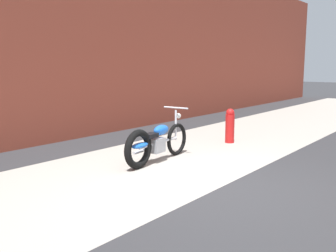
% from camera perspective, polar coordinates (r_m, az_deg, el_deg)
% --- Properties ---
extents(ground_plane, '(80.00, 80.00, 0.00)m').
position_cam_1_polar(ground_plane, '(6.01, 7.82, -9.18)').
color(ground_plane, '#2D2D30').
extents(sidewalk_slab, '(36.00, 3.50, 0.01)m').
position_cam_1_polar(sidewalk_slab, '(7.01, -4.65, -6.41)').
color(sidewalk_slab, '#9E998E').
rests_on(sidewalk_slab, ground).
extents(brick_building_wall, '(36.00, 0.50, 5.42)m').
position_cam_1_polar(brick_building_wall, '(9.50, -20.73, 13.58)').
color(brick_building_wall, brown).
rests_on(brick_building_wall, ground).
extents(motorcycle_blue, '(2.01, 0.58, 1.03)m').
position_cam_1_polar(motorcycle_blue, '(7.32, -2.11, -2.55)').
color(motorcycle_blue, black).
rests_on(motorcycle_blue, ground).
extents(fire_hydrant, '(0.22, 0.22, 0.84)m').
position_cam_1_polar(fire_hydrant, '(9.36, 9.28, 0.06)').
color(fire_hydrant, red).
rests_on(fire_hydrant, ground).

